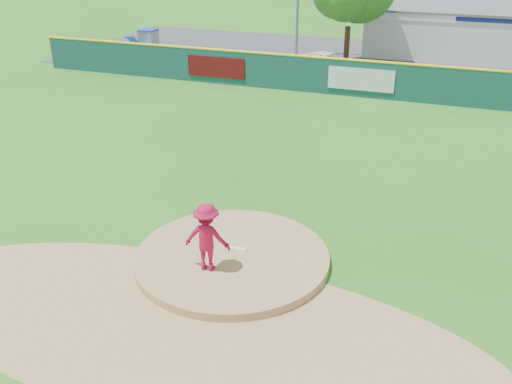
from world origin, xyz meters
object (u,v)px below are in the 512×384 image
(pitcher, at_px, (207,237))
(van, at_px, (328,62))
(pool_building_grp, at_px, (477,31))
(playground_slide, at_px, (148,42))

(pitcher, height_order, van, pitcher)
(van, bearing_deg, pitcher, -156.11)
(pool_building_grp, height_order, playground_slide, pool_building_grp)
(pitcher, bearing_deg, playground_slide, -63.72)
(van, bearing_deg, pool_building_grp, -26.80)
(pitcher, distance_m, playground_slide, 29.40)
(playground_slide, bearing_deg, pool_building_grp, 20.12)
(van, distance_m, playground_slide, 13.44)
(pitcher, distance_m, pool_building_grp, 33.48)
(pool_building_grp, relative_size, playground_slide, 4.70)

